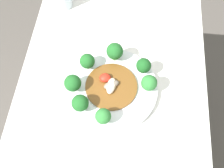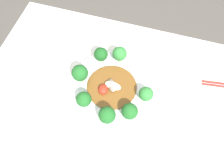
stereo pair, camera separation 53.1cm
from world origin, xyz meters
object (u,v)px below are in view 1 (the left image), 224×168
Objects in this scene: broccoli_east at (114,51)px; broccoli_west at (103,116)px; plate at (112,88)px; broccoli_northeast at (87,61)px; broccoli_northwest at (80,103)px; broccoli_south at (149,83)px; stirfry_center at (111,85)px; broccoli_southeast at (144,66)px; broccoli_north at (73,83)px.

broccoli_west is at bearing 177.82° from broccoli_east.
plate is 0.12m from broccoli_northeast.
broccoli_west is 0.08m from broccoli_northwest.
broccoli_northwest is 0.22m from broccoli_south.
broccoli_south is at bearing -66.24° from broccoli_northwest.
broccoli_northwest reaches higher than stirfry_center.
broccoli_east is 0.09m from broccoli_northeast.
stirfry_center is at bearing -45.03° from broccoli_northwest.
broccoli_south is (-0.06, -0.21, 0.00)m from broccoli_northeast.
plate is at bearing -46.53° from broccoli_northwest.
stirfry_center is at bearing 92.31° from broccoli_south.
broccoli_southeast is 0.36× the size of stirfry_center.
broccoli_south reaches higher than broccoli_northeast.
broccoli_east is 1.12× the size of broccoli_south.
broccoli_north is at bearing 138.74° from broccoli_east.
broccoli_south is (0.01, -0.12, 0.05)m from plate.
stirfry_center is at bearing -79.47° from broccoli_north.
broccoli_northwest is 0.07m from broccoli_north.
broccoli_east is 0.16m from broccoli_south.
broccoli_northeast is at bearing -20.36° from broccoli_north.
broccoli_south is 1.05× the size of broccoli_southeast.
broccoli_north is at bearing 159.64° from broccoli_northeast.
broccoli_west is 0.15m from broccoli_north.
broccoli_northeast is 0.19m from broccoli_southeast.
broccoli_southeast is (-0.04, -0.10, -0.01)m from broccoli_east.
stirfry_center is at bearing 57.68° from plate.
broccoli_northwest reaches higher than broccoli_northeast.
broccoli_southeast is (0.07, -0.10, 0.05)m from plate.
broccoli_south is at bearing -106.65° from broccoli_northeast.
broccoli_west is at bearing -132.46° from broccoli_north.
broccoli_northwest is at bearing 157.06° from broccoli_east.
plate is 4.80× the size of broccoli_south.
stirfry_center reaches higher than plate.
broccoli_west is at bearing -158.22° from broccoli_northeast.
plate is at bearing -127.45° from broccoli_northeast.
plate is 0.12m from broccoli_east.
broccoli_southeast reaches higher than stirfry_center.
broccoli_northwest is at bearing 113.76° from broccoli_south.
broccoli_south is at bearing -46.29° from broccoli_west.
broccoli_northeast is at bearing 73.35° from broccoli_south.
broccoli_east is at bearing 67.53° from broccoli_southeast.
broccoli_north is 1.14× the size of broccoli_southeast.
broccoli_northeast is at bearing 52.40° from stirfry_center.
broccoli_west reaches higher than broccoli_southeast.
broccoli_northwest reaches higher than broccoli_southeast.
broccoli_east is at bearing -62.16° from broccoli_northeast.
broccoli_east is 1.13× the size of broccoli_west.
broccoli_southeast is at bearing -30.48° from broccoli_west.
broccoli_northwest is at bearing 129.69° from broccoli_southeast.
broccoli_west is at bearing -115.25° from broccoli_northwest.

